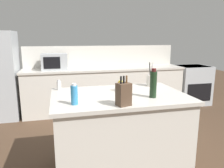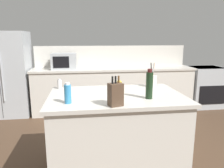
% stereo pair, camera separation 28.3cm
% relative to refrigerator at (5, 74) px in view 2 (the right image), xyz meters
% --- Properties ---
extents(ground_plane, '(14.00, 14.00, 0.00)m').
position_rel_refrigerator_xyz_m(ground_plane, '(1.93, -2.25, -0.85)').
color(ground_plane, '#473323').
extents(back_counter_run, '(3.43, 0.66, 0.94)m').
position_rel_refrigerator_xyz_m(back_counter_run, '(2.23, -0.05, -0.38)').
color(back_counter_run, beige).
rests_on(back_counter_run, ground_plane).
extents(wall_backsplash, '(3.39, 0.03, 0.46)m').
position_rel_refrigerator_xyz_m(wall_backsplash, '(2.23, 0.27, 0.32)').
color(wall_backsplash, beige).
rests_on(wall_backsplash, back_counter_run).
extents(kitchen_island, '(1.53, 1.01, 0.94)m').
position_rel_refrigerator_xyz_m(kitchen_island, '(1.93, -2.25, -0.38)').
color(kitchen_island, beige).
rests_on(kitchen_island, ground_plane).
extents(refrigerator, '(0.95, 0.75, 1.70)m').
position_rel_refrigerator_xyz_m(refrigerator, '(0.00, 0.00, 0.00)').
color(refrigerator, '#ADB2B7').
rests_on(refrigerator, ground_plane).
extents(range_oven, '(0.76, 0.65, 0.92)m').
position_rel_refrigerator_xyz_m(range_oven, '(4.37, -0.05, -0.38)').
color(range_oven, '#ADB2B7').
rests_on(range_oven, ground_plane).
extents(microwave, '(0.50, 0.39, 0.32)m').
position_rel_refrigerator_xyz_m(microwave, '(1.19, -0.05, 0.25)').
color(microwave, '#ADB2B7').
rests_on(microwave, back_counter_run).
extents(knife_block, '(0.15, 0.14, 0.29)m').
position_rel_refrigerator_xyz_m(knife_block, '(1.86, -2.66, 0.20)').
color(knife_block, '#4C3828').
rests_on(knife_block, kitchen_island).
extents(utensil_crock, '(0.12, 0.12, 0.32)m').
position_rel_refrigerator_xyz_m(utensil_crock, '(2.47, -1.92, 0.17)').
color(utensil_crock, beige).
rests_on(utensil_crock, kitchen_island).
extents(wine_bottle, '(0.07, 0.07, 0.32)m').
position_rel_refrigerator_xyz_m(wine_bottle, '(2.25, -2.46, 0.24)').
color(wine_bottle, black).
rests_on(wine_bottle, kitchen_island).
extents(salt_shaker, '(0.05, 0.05, 0.13)m').
position_rel_refrigerator_xyz_m(salt_shaker, '(1.26, -1.85, 0.15)').
color(salt_shaker, silver).
rests_on(salt_shaker, kitchen_island).
extents(honey_jar, '(0.07, 0.07, 0.13)m').
position_rel_refrigerator_xyz_m(honey_jar, '(1.99, -2.10, 0.15)').
color(honey_jar, gold).
rests_on(honey_jar, kitchen_island).
extents(dish_soap_bottle, '(0.07, 0.07, 0.21)m').
position_rel_refrigerator_xyz_m(dish_soap_bottle, '(1.40, -2.51, 0.19)').
color(dish_soap_bottle, '#3384BC').
rests_on(dish_soap_bottle, kitchen_island).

